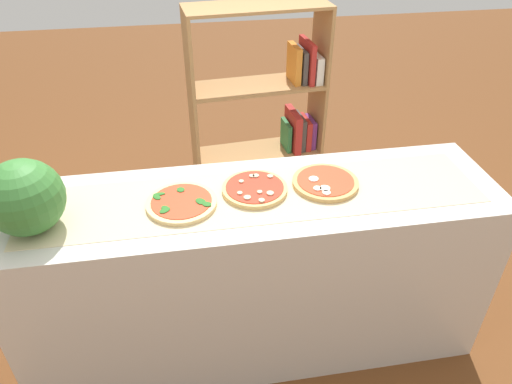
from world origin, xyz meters
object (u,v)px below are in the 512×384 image
Objects in this scene: pizza_mushroom_1 at (255,189)px; pizza_mozzarella_2 at (325,182)px; pizza_spinach_0 at (182,203)px; watermelon at (25,197)px; bookshelf at (273,125)px.

pizza_mozzarella_2 is (0.31, -0.00, -0.00)m from pizza_mushroom_1.
watermelon is (-0.56, -0.06, 0.13)m from pizza_spinach_0.
bookshelf is at bearing 74.60° from pizza_mushroom_1.
bookshelf is at bearing 90.76° from pizza_mozzarella_2.
bookshelf is (1.17, 1.18, -0.39)m from watermelon.
pizza_mozzarella_2 is at bearing 5.08° from watermelon.
pizza_mozzarella_2 is 0.20× the size of bookshelf.
bookshelf is at bearing 61.62° from pizza_spinach_0.
watermelon is at bearing -174.92° from pizza_mozzarella_2.
pizza_mushroom_1 is (0.31, 0.05, 0.00)m from pizza_spinach_0.
pizza_mozzarella_2 is at bearing 4.45° from pizza_spinach_0.
watermelon is (-0.87, -0.11, 0.13)m from pizza_mushroom_1.
pizza_spinach_0 is 1.30m from bookshelf.
watermelon is (-1.18, -0.11, 0.13)m from pizza_mozzarella_2.
pizza_spinach_0 is 1.00× the size of watermelon.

